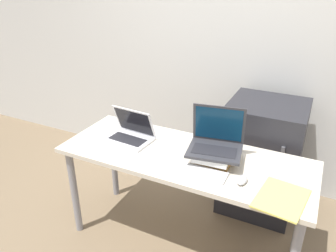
{
  "coord_description": "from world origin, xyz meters",
  "views": [
    {
      "loc": [
        0.71,
        -1.36,
        1.79
      ],
      "look_at": [
        -0.12,
        0.3,
        0.9
      ],
      "focal_mm": 35.0,
      "sensor_mm": 36.0,
      "label": 1
    }
  ],
  "objects_px": {
    "wireless_keyboard": "(203,173)",
    "notepad": "(281,198)",
    "book_stack": "(215,155)",
    "mini_fridge": "(262,157)",
    "laptop_left": "(131,133)",
    "mouse": "(242,180)",
    "laptop_on_books": "(216,142)"
  },
  "relations": [
    {
      "from": "wireless_keyboard",
      "to": "notepad",
      "type": "relative_size",
      "value": 0.84
    },
    {
      "from": "book_stack",
      "to": "mini_fridge",
      "type": "xyz_separation_m",
      "value": [
        0.19,
        0.63,
        -0.3
      ]
    },
    {
      "from": "laptop_left",
      "to": "mini_fridge",
      "type": "distance_m",
      "value": 1.06
    },
    {
      "from": "book_stack",
      "to": "mouse",
      "type": "distance_m",
      "value": 0.26
    },
    {
      "from": "wireless_keyboard",
      "to": "laptop_left",
      "type": "bearing_deg",
      "value": 163.31
    },
    {
      "from": "book_stack",
      "to": "notepad",
      "type": "relative_size",
      "value": 0.82
    },
    {
      "from": "mini_fridge",
      "to": "laptop_on_books",
      "type": "bearing_deg",
      "value": -107.78
    },
    {
      "from": "laptop_on_books",
      "to": "wireless_keyboard",
      "type": "bearing_deg",
      "value": -92.03
    },
    {
      "from": "laptop_left",
      "to": "book_stack",
      "type": "height_order",
      "value": "laptop_left"
    },
    {
      "from": "laptop_left",
      "to": "mini_fridge",
      "type": "height_order",
      "value": "laptop_left"
    },
    {
      "from": "wireless_keyboard",
      "to": "mini_fridge",
      "type": "distance_m",
      "value": 0.87
    },
    {
      "from": "laptop_on_books",
      "to": "mini_fridge",
      "type": "relative_size",
      "value": 0.4
    },
    {
      "from": "laptop_on_books",
      "to": "book_stack",
      "type": "bearing_deg",
      "value": -83.31
    },
    {
      "from": "book_stack",
      "to": "wireless_keyboard",
      "type": "relative_size",
      "value": 0.97
    },
    {
      "from": "laptop_left",
      "to": "wireless_keyboard",
      "type": "xyz_separation_m",
      "value": [
        0.6,
        -0.18,
        -0.04
      ]
    },
    {
      "from": "laptop_on_books",
      "to": "notepad",
      "type": "height_order",
      "value": "laptop_on_books"
    },
    {
      "from": "laptop_left",
      "to": "mini_fridge",
      "type": "xyz_separation_m",
      "value": [
        0.81,
        0.62,
        -0.31
      ]
    },
    {
      "from": "mouse",
      "to": "laptop_on_books",
      "type": "bearing_deg",
      "value": 141.69
    },
    {
      "from": "laptop_left",
      "to": "mini_fridge",
      "type": "relative_size",
      "value": 0.36
    },
    {
      "from": "laptop_on_books",
      "to": "mini_fridge",
      "type": "bearing_deg",
      "value": 72.22
    },
    {
      "from": "laptop_on_books",
      "to": "mini_fridge",
      "type": "xyz_separation_m",
      "value": [
        0.2,
        0.61,
        -0.39
      ]
    },
    {
      "from": "laptop_left",
      "to": "wireless_keyboard",
      "type": "bearing_deg",
      "value": -16.69
    },
    {
      "from": "wireless_keyboard",
      "to": "book_stack",
      "type": "bearing_deg",
      "value": 87.17
    },
    {
      "from": "laptop_left",
      "to": "laptop_on_books",
      "type": "distance_m",
      "value": 0.62
    },
    {
      "from": "mouse",
      "to": "mini_fridge",
      "type": "bearing_deg",
      "value": 91.47
    },
    {
      "from": "notepad",
      "to": "wireless_keyboard",
      "type": "bearing_deg",
      "value": 175.35
    },
    {
      "from": "wireless_keyboard",
      "to": "notepad",
      "type": "xyz_separation_m",
      "value": [
        0.44,
        -0.04,
        -0.0
      ]
    },
    {
      "from": "wireless_keyboard",
      "to": "laptop_on_books",
      "type": "bearing_deg",
      "value": 87.97
    },
    {
      "from": "book_stack",
      "to": "notepad",
      "type": "distance_m",
      "value": 0.48
    },
    {
      "from": "notepad",
      "to": "mouse",
      "type": "bearing_deg",
      "value": 165.82
    },
    {
      "from": "mini_fridge",
      "to": "notepad",
      "type": "bearing_deg",
      "value": -73.89
    },
    {
      "from": "laptop_left",
      "to": "laptop_on_books",
      "type": "xyz_separation_m",
      "value": [
        0.61,
        0.01,
        0.08
      ]
    }
  ]
}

